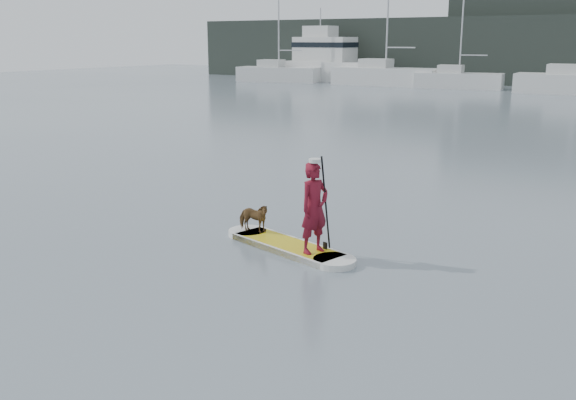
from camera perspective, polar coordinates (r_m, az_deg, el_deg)
The scene contains 12 objects.
ground at distance 10.77m, azimuth 1.44°, elevation -7.85°, with size 140.00×140.00×0.00m, color slate.
paddleboard at distance 12.67m, azimuth 0.00°, elevation -4.13°, with size 3.24×1.36×0.12m.
paddler at distance 11.92m, azimuth 2.35°, elevation -0.71°, with size 0.63×0.41×1.72m, color maroon.
white_cap at distance 11.72m, azimuth 2.40°, elevation 3.52°, with size 0.22×0.22×0.07m, color silver.
dog at distance 13.31m, azimuth -3.11°, elevation -1.57°, with size 0.34×0.74×0.62m, color #552F1D.
paddle at distance 12.13m, azimuth 3.36°, elevation -1.35°, with size 0.10×0.30×2.00m.
sailboat_a at distance 63.37m, azimuth -0.88°, elevation 11.23°, with size 8.44×3.98×11.77m.
sailboat_b at distance 58.78m, azimuth 8.59°, elevation 11.00°, with size 9.59×3.33×14.06m.
sailboat_c at distance 56.40m, azimuth 14.88°, elevation 10.34°, with size 7.38×3.47×10.19m.
sailboat_d at distance 53.44m, azimuth 24.19°, elevation 9.58°, with size 8.94×3.36×12.91m.
motor_yacht_b at distance 63.98m, azimuth 3.71°, elevation 12.24°, with size 10.66×4.00×6.94m.
shore_building_west at distance 64.30m, azimuth 20.60°, elevation 13.68°, with size 14.00×4.00×9.00m, color black.
Camera 1 is at (5.33, -8.44, 4.03)m, focal length 40.00 mm.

